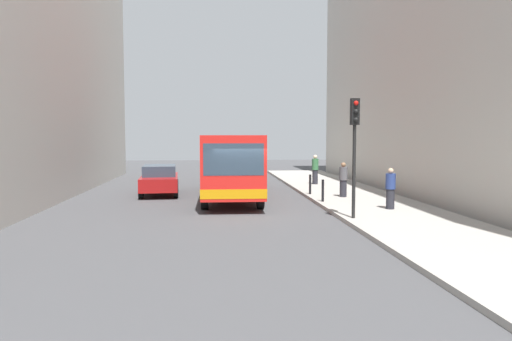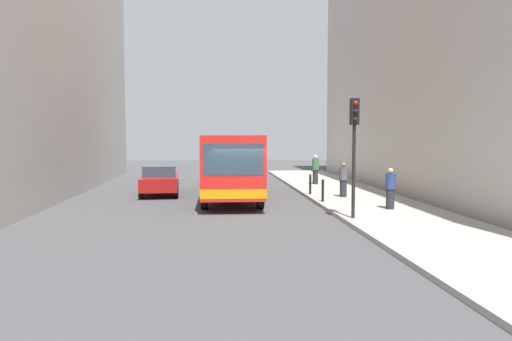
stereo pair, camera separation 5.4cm
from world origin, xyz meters
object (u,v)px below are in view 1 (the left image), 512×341
(traffic_light, at_px, (355,135))
(bollard_mid, at_px, (310,184))
(pedestrian_far_sidewalk, at_px, (315,170))
(bollard_near, at_px, (323,191))
(pedestrian_near_signal, at_px, (390,189))
(car_beside_bus, at_px, (160,179))
(pedestrian_mid_sidewalk, at_px, (343,180))
(bus, at_px, (230,161))

(traffic_light, bearing_deg, bollard_mid, 90.83)
(traffic_light, xyz_separation_m, pedestrian_far_sidewalk, (1.16, 11.63, -2.00))
(bollard_near, relative_size, pedestrian_near_signal, 0.60)
(car_beside_bus, height_order, bollard_near, car_beside_bus)
(pedestrian_mid_sidewalk, relative_size, pedestrian_far_sidewalk, 0.94)
(traffic_light, relative_size, bollard_mid, 4.32)
(traffic_light, xyz_separation_m, bollard_near, (-0.10, 4.21, -2.38))
(bus, relative_size, traffic_light, 2.70)
(traffic_light, xyz_separation_m, pedestrian_near_signal, (2.02, 1.89, -2.07))
(pedestrian_mid_sidewalk, bearing_deg, bollard_mid, 59.24)
(bollard_near, height_order, pedestrian_far_sidewalk, pedestrian_far_sidewalk)
(bollard_near, relative_size, bollard_mid, 1.00)
(traffic_light, height_order, pedestrian_mid_sidewalk, traffic_light)
(pedestrian_near_signal, distance_m, pedestrian_far_sidewalk, 9.77)
(pedestrian_mid_sidewalk, bearing_deg, pedestrian_near_signal, -156.48)
(bus, distance_m, traffic_light, 8.52)
(traffic_light, height_order, pedestrian_far_sidewalk, traffic_light)
(traffic_light, bearing_deg, pedestrian_mid_sidewalk, 78.05)
(traffic_light, bearing_deg, bollard_near, 91.36)
(pedestrian_far_sidewalk, bearing_deg, pedestrian_near_signal, -167.56)
(traffic_light, distance_m, pedestrian_near_signal, 3.46)
(car_beside_bus, xyz_separation_m, pedestrian_far_sidewalk, (8.64, 2.96, 0.22))
(traffic_light, relative_size, pedestrian_mid_sidewalk, 2.56)
(bus, xyz_separation_m, bollard_mid, (3.84, -0.54, -1.10))
(bus, xyz_separation_m, pedestrian_near_signal, (5.96, -5.54, -0.79))
(traffic_light, bearing_deg, pedestrian_near_signal, 43.19)
(bollard_mid, bearing_deg, bus, 172.00)
(bus, height_order, traffic_light, traffic_light)
(pedestrian_near_signal, height_order, pedestrian_mid_sidewalk, pedestrian_mid_sidewalk)
(pedestrian_far_sidewalk, bearing_deg, bollard_near, 177.75)
(traffic_light, distance_m, bollard_mid, 7.30)
(car_beside_bus, relative_size, pedestrian_near_signal, 2.84)
(bus, bearing_deg, car_beside_bus, -18.16)
(bollard_mid, distance_m, pedestrian_near_signal, 5.44)
(bus, height_order, bollard_near, bus)
(pedestrian_near_signal, bearing_deg, pedestrian_far_sidewalk, 95.86)
(pedestrian_near_signal, distance_m, pedestrian_mid_sidewalk, 3.90)
(bus, xyz_separation_m, pedestrian_mid_sidewalk, (5.15, -1.73, -0.78))
(car_beside_bus, bearing_deg, bus, 157.11)
(car_beside_bus, xyz_separation_m, pedestrian_near_signal, (9.50, -6.77, 0.15))
(bus, relative_size, car_beside_bus, 2.45)
(bollard_near, xyz_separation_m, bollard_mid, (0.00, 2.69, 0.00))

